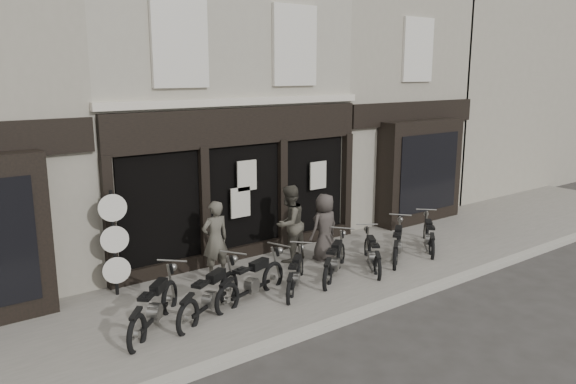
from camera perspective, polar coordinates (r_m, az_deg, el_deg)
ground_plane at (r=12.32m, az=3.22°, el=-10.59°), size 90.00×90.00×0.00m
pavement at (r=12.94m, az=0.60°, el=-9.13°), size 30.00×4.20×0.12m
kerb at (r=11.45m, az=7.37°, el=-12.14°), size 30.00×0.25×0.13m
central_building at (r=16.36m, az=-10.43°, el=9.58°), size 7.30×6.22×8.34m
neighbour_right at (r=20.01m, az=6.32°, el=10.02°), size 5.60×6.73×8.34m
filler_right at (r=26.34m, az=19.35°, el=10.05°), size 11.00×6.00×8.20m
motorcycle_0 at (r=10.87m, az=-13.37°, el=-11.64°), size 1.81×1.77×1.09m
motorcycle_1 at (r=11.22m, az=-7.91°, el=-10.64°), size 2.05×1.40×1.09m
motorcycle_2 at (r=11.84m, az=-3.68°, el=-9.34°), size 2.15×0.99×1.06m
motorcycle_3 at (r=12.34m, az=0.76°, el=-8.68°), size 1.57×1.49×0.93m
motorcycle_4 at (r=13.12m, az=4.76°, el=-7.25°), size 1.86×1.49×1.03m
motorcycle_5 at (r=13.81m, az=8.55°, el=-6.47°), size 1.38×1.75×0.96m
motorcycle_6 at (r=14.57m, az=11.05°, el=-5.44°), size 1.81×1.55×1.03m
motorcycle_7 at (r=15.51m, az=14.11°, el=-4.57°), size 1.62×1.62×0.99m
man_left at (r=12.88m, az=-7.40°, el=-4.82°), size 0.66×0.44×1.80m
man_centre at (r=13.88m, az=0.13°, el=-3.22°), size 1.11×0.99×1.92m
man_right at (r=14.03m, az=3.73°, el=-3.56°), size 0.87×0.60×1.69m
advert_sign_post at (r=12.28m, az=-17.19°, el=-5.44°), size 0.57×0.37×2.39m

